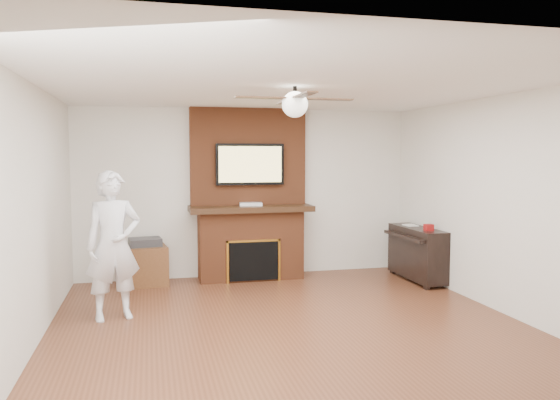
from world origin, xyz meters
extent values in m
cube|color=#4F2817|center=(0.00, 0.00, -0.09)|extent=(5.36, 5.86, 0.18)
cube|color=white|center=(0.00, 0.00, 2.59)|extent=(5.36, 5.86, 0.18)
cube|color=silver|center=(0.00, 2.84, 1.25)|extent=(5.36, 0.18, 2.50)
cube|color=silver|center=(0.00, -2.84, 1.25)|extent=(5.36, 0.18, 2.50)
cube|color=silver|center=(-2.59, 0.00, 1.25)|extent=(0.18, 5.86, 2.50)
cube|color=silver|center=(2.59, 0.00, 1.25)|extent=(0.18, 5.86, 2.50)
cube|color=brown|center=(0.00, 2.50, 0.50)|extent=(1.50, 0.50, 1.00)
cube|color=black|center=(0.00, 2.47, 1.04)|extent=(1.78, 0.64, 0.08)
cube|color=brown|center=(0.00, 2.65, 1.79)|extent=(1.70, 0.20, 1.42)
cube|color=black|center=(0.00, 2.25, 0.31)|extent=(0.70, 0.06, 0.55)
cube|color=#BF8C2D|center=(0.00, 2.24, 0.60)|extent=(0.78, 0.02, 0.03)
cube|color=#BF8C2D|center=(-0.38, 2.24, 0.31)|extent=(0.03, 0.02, 0.61)
cube|color=#BF8C2D|center=(0.38, 2.24, 0.31)|extent=(0.03, 0.02, 0.61)
cube|color=black|center=(0.00, 2.50, 1.68)|extent=(1.00, 0.07, 0.60)
cube|color=#E3CE78|center=(0.00, 2.47, 1.68)|extent=(0.92, 0.01, 0.52)
cylinder|color=black|center=(0.00, 0.00, 2.43)|extent=(0.04, 0.04, 0.14)
sphere|color=white|center=(0.00, 0.00, 2.32)|extent=(0.26, 0.26, 0.26)
cube|color=black|center=(0.33, 0.00, 2.38)|extent=(0.55, 0.11, 0.01)
cube|color=black|center=(0.00, 0.33, 2.38)|extent=(0.11, 0.55, 0.01)
cube|color=black|center=(-0.33, 0.00, 2.38)|extent=(0.55, 0.11, 0.01)
cube|color=black|center=(0.00, -0.33, 2.38)|extent=(0.11, 0.55, 0.01)
imported|color=silver|center=(-1.83, 0.89, 0.82)|extent=(0.69, 0.55, 1.65)
cube|color=#543018|center=(-1.50, 2.48, 0.27)|extent=(0.63, 0.63, 0.54)
cube|color=#2C2C2E|center=(-1.50, 2.48, 0.60)|extent=(0.47, 0.40, 0.11)
cube|color=black|center=(2.32, 1.79, 0.41)|extent=(0.37, 1.19, 0.73)
cube|color=black|center=(2.19, 1.27, 0.32)|extent=(0.05, 0.09, 0.63)
cube|color=black|center=(2.19, 2.32, 0.32)|extent=(0.05, 0.09, 0.63)
cube|color=black|center=(2.12, 1.79, 0.65)|extent=(0.15, 1.09, 0.05)
cube|color=silver|center=(2.32, 2.02, 0.78)|extent=(0.16, 0.23, 0.01)
cube|color=maroon|center=(2.32, 1.48, 0.82)|extent=(0.11, 0.11, 0.09)
cube|color=silver|center=(0.00, 2.45, 1.10)|extent=(0.34, 0.22, 0.05)
cylinder|color=#F65B1D|center=(-0.07, 2.30, 0.06)|extent=(0.06, 0.06, 0.11)
cylinder|color=#378B37|center=(-0.10, 2.37, 0.05)|extent=(0.07, 0.07, 0.09)
cylinder|color=#F3EBC1|center=(0.01, 2.39, 0.06)|extent=(0.08, 0.08, 0.11)
cylinder|color=teal|center=(0.30, 2.31, 0.04)|extent=(0.06, 0.06, 0.07)
camera|label=1|loc=(-1.43, -5.31, 1.82)|focal=35.00mm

